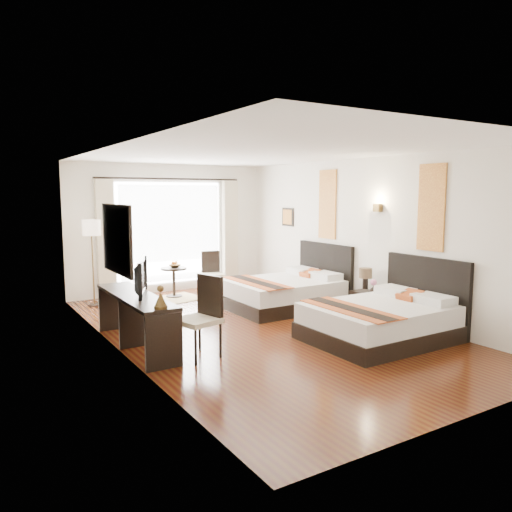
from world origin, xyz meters
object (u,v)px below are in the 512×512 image
bed_near (383,319)px  console_desk (136,321)px  floor_lamp (92,233)px  bed_far (286,291)px  side_table (174,282)px  television (136,277)px  nightstand (367,305)px  vase (373,287)px  fruit_bowl (175,266)px  window_chair (212,281)px  desk_chair (199,333)px  table_lamp (366,275)px

bed_near → console_desk: bed_near is taller
bed_near → floor_lamp: size_ratio=1.26×
bed_far → bed_near: bearing=-90.0°
side_table → floor_lamp: bearing=178.4°
television → floor_lamp: (0.13, 2.98, 0.40)m
nightstand → vase: size_ratio=3.55×
console_desk → floor_lamp: size_ratio=1.32×
bed_far → floor_lamp: (-3.10, 2.07, 1.10)m
fruit_bowl → window_chair: size_ratio=0.26×
bed_far → nightstand: 1.58m
television → window_chair: television is taller
television → side_table: size_ratio=1.41×
bed_far → console_desk: size_ratio=0.95×
nightstand → console_desk: 4.02m
nightstand → desk_chair: (-3.42, -0.40, 0.10)m
bed_near → nightstand: bed_near is taller
bed_far → desk_chair: (-2.68, -1.79, 0.02)m
window_chair → vase: bearing=36.3°
desk_chair → television: bearing=-73.1°
bed_far → window_chair: bed_far is taller
nightstand → fruit_bowl: bearing=122.2°
table_lamp → side_table: (-2.23, 3.34, -0.44)m
console_desk → fruit_bowl: 3.47m
desk_chair → floor_lamp: size_ratio=0.65×
window_chair → fruit_bowl: bearing=-89.7°
television → desk_chair: television is taller
vase → television: 4.02m
fruit_bowl → vase: bearing=-59.4°
floor_lamp → side_table: (1.64, -0.05, -1.10)m
fruit_bowl → window_chair: 0.88m
bed_far → television: 3.43m
bed_near → bed_far: bed_far is taller
nightstand → vase: 0.38m
bed_far → television: television is taller
table_lamp → floor_lamp: size_ratio=0.22×
console_desk → bed_far: bearing=15.5°
floor_lamp → side_table: 1.97m
bed_near → side_table: size_ratio=3.34×
console_desk → vase: bearing=-9.6°
vase → window_chair: window_chair is taller
console_desk → bed_near: bearing=-26.1°
bed_near → nightstand: (0.74, 1.09, -0.07)m
television → bed_near: bearing=-91.8°
fruit_bowl → table_lamp: bearing=-56.9°
nightstand → desk_chair: 3.45m
vase → desk_chair: desk_chair is taller
vase → side_table: (-2.17, 3.59, -0.25)m
bed_far → nightstand: bearing=-62.1°
vase → desk_chair: 3.41m
bed_far → floor_lamp: bearing=146.3°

